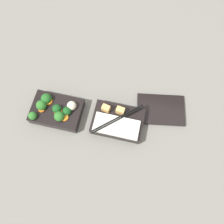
# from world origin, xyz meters

# --- Properties ---
(ground_plane) EXTENTS (3.00, 3.00, 0.00)m
(ground_plane) POSITION_xyz_m (0.00, 0.00, 0.00)
(ground_plane) COLOR slate
(bento_tray_vegetable) EXTENTS (0.19, 0.13, 0.07)m
(bento_tray_vegetable) POSITION_xyz_m (-0.13, -0.00, 0.03)
(bento_tray_vegetable) COLOR black
(bento_tray_vegetable) RESTS_ON ground_plane
(bento_tray_rice) EXTENTS (0.19, 0.15, 0.07)m
(bento_tray_rice) POSITION_xyz_m (0.11, 0.01, 0.03)
(bento_tray_rice) COLOR black
(bento_tray_rice) RESTS_ON ground_plane
(bento_lid) EXTENTS (0.20, 0.15, 0.01)m
(bento_lid) POSITION_xyz_m (0.26, 0.10, 0.01)
(bento_lid) COLOR black
(bento_lid) RESTS_ON ground_plane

